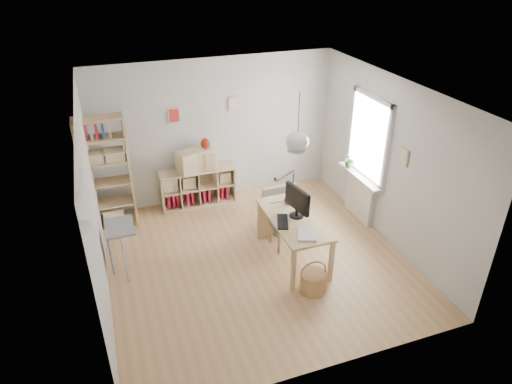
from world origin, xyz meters
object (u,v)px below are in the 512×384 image
object	(u,v)px
storage_chest	(286,214)
drawer_chest	(196,160)
monitor	(297,201)
cube_shelf	(196,189)
tall_bookshelf	(105,170)
chair	(283,221)
desk	(294,223)

from	to	relation	value
storage_chest	drawer_chest	distance (m)	1.92
monitor	drawer_chest	bearing A→B (deg)	104.16
cube_shelf	drawer_chest	bearing A→B (deg)	-56.81
monitor	storage_chest	bearing A→B (deg)	64.33
cube_shelf	tall_bookshelf	distance (m)	1.77
monitor	drawer_chest	xyz separation A→B (m)	(-1.06, 2.15, -0.10)
chair	desk	bearing A→B (deg)	-91.93
desk	storage_chest	world-z (taller)	desk
desk	monitor	bearing A→B (deg)	32.97
monitor	tall_bookshelf	bearing A→B (deg)	132.19
drawer_chest	storage_chest	bearing A→B (deg)	-61.80
cube_shelf	monitor	world-z (taller)	monitor
storage_chest	chair	bearing A→B (deg)	-121.95
cube_shelf	drawer_chest	xyz separation A→B (m)	(0.03, -0.04, 0.62)
chair	storage_chest	size ratio (longest dim) A/B	1.01
cube_shelf	monitor	bearing A→B (deg)	-63.71
cube_shelf	monitor	xyz separation A→B (m)	(1.08, -2.19, 0.72)
chair	monitor	world-z (taller)	monitor
tall_bookshelf	storage_chest	bearing A→B (deg)	-19.66
desk	monitor	world-z (taller)	monitor
tall_bookshelf	drawer_chest	distance (m)	1.62
desk	drawer_chest	xyz separation A→B (m)	(-1.00, 2.19, 0.26)
tall_bookshelf	storage_chest	xyz separation A→B (m)	(2.86, -1.02, -0.87)
storage_chest	drawer_chest	world-z (taller)	drawer_chest
tall_bookshelf	chair	bearing A→B (deg)	-30.66
desk	chair	distance (m)	0.47
monitor	chair	bearing A→B (deg)	87.17
cube_shelf	chair	size ratio (longest dim) A/B	1.82
cube_shelf	monitor	distance (m)	2.55
cube_shelf	monitor	size ratio (longest dim) A/B	2.54
storage_chest	tall_bookshelf	bearing A→B (deg)	156.87
desk	tall_bookshelf	xyz separation A→B (m)	(-2.59, 1.95, 0.43)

